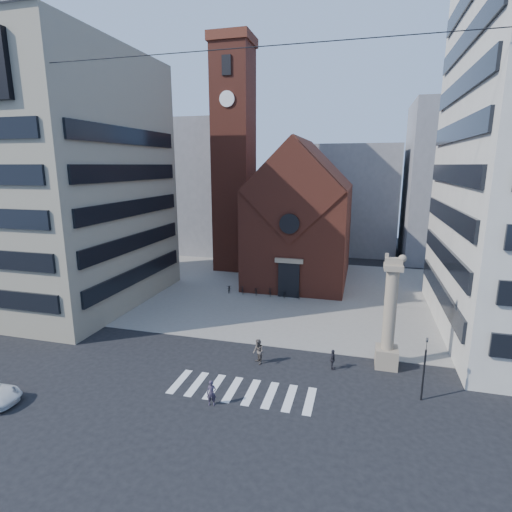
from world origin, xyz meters
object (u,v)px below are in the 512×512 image
at_px(lion_column, 389,323).
at_px(scooter_0, 229,288).
at_px(pedestrian_0, 211,393).
at_px(traffic_light, 424,367).
at_px(pedestrian_2, 333,360).
at_px(pedestrian_1, 258,352).

xyz_separation_m(lion_column, scooter_0, (-17.13, 13.81, -2.95)).
relative_size(lion_column, pedestrian_0, 5.25).
bearing_deg(pedestrian_0, lion_column, 25.30).
relative_size(lion_column, traffic_light, 2.02).
height_order(pedestrian_0, pedestrian_2, pedestrian_0).
xyz_separation_m(traffic_light, pedestrian_2, (-5.84, 2.54, -1.52)).
height_order(pedestrian_0, scooter_0, pedestrian_0).
relative_size(traffic_light, scooter_0, 2.48).
bearing_deg(scooter_0, traffic_light, -60.08).
bearing_deg(lion_column, traffic_light, -63.54).
bearing_deg(lion_column, pedestrian_2, -159.18).
distance_m(lion_column, pedestrian_0, 13.72).
bearing_deg(pedestrian_1, pedestrian_0, -50.65).
xyz_separation_m(pedestrian_2, scooter_0, (-13.28, 15.28, -0.26)).
xyz_separation_m(lion_column, pedestrian_2, (-3.85, -1.46, -2.69)).
bearing_deg(pedestrian_2, pedestrian_0, 124.55).
relative_size(lion_column, pedestrian_1, 4.47).
xyz_separation_m(pedestrian_0, scooter_0, (-6.32, 21.85, -0.32)).
relative_size(traffic_light, pedestrian_2, 2.80).
bearing_deg(pedestrian_2, scooter_0, 32.18).
bearing_deg(pedestrian_0, traffic_light, 6.17).
distance_m(pedestrian_0, scooter_0, 22.75).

